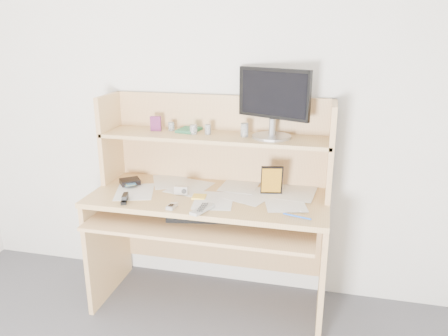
% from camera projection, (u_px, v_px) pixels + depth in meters
% --- Properties ---
extents(back_wall, '(3.60, 0.04, 2.50)m').
position_uv_depth(back_wall, '(221.00, 102.00, 2.72)').
color(back_wall, silver).
rests_on(back_wall, floor).
extents(desk, '(1.40, 0.70, 1.30)m').
position_uv_depth(desk, '(212.00, 199.00, 2.67)').
color(desk, tan).
rests_on(desk, floor).
extents(paper_clutter, '(1.32, 0.54, 0.01)m').
position_uv_depth(paper_clutter, '(209.00, 195.00, 2.58)').
color(paper_clutter, silver).
rests_on(paper_clutter, desk).
extents(keyboard, '(0.52, 0.26, 0.03)m').
position_uv_depth(keyboard, '(211.00, 215.00, 2.51)').
color(keyboard, black).
rests_on(keyboard, desk).
extents(tv_remote, '(0.10, 0.17, 0.02)m').
position_uv_depth(tv_remote, '(202.00, 209.00, 2.34)').
color(tv_remote, '#A1A09B').
rests_on(tv_remote, paper_clutter).
extents(flip_phone, '(0.05, 0.08, 0.02)m').
position_uv_depth(flip_phone, '(172.00, 206.00, 2.38)').
color(flip_phone, silver).
rests_on(flip_phone, paper_clutter).
extents(stapler, '(0.07, 0.12, 0.04)m').
position_uv_depth(stapler, '(124.00, 198.00, 2.48)').
color(stapler, black).
rests_on(stapler, paper_clutter).
extents(wallet, '(0.15, 0.15, 0.03)m').
position_uv_depth(wallet, '(130.00, 181.00, 2.75)').
color(wallet, black).
rests_on(wallet, paper_clutter).
extents(sticky_note_pad, '(0.08, 0.08, 0.01)m').
position_uv_depth(sticky_note_pad, '(199.00, 197.00, 2.54)').
color(sticky_note_pad, '#F0F23F').
rests_on(sticky_note_pad, desk).
extents(digital_camera, '(0.08, 0.04, 0.05)m').
position_uv_depth(digital_camera, '(181.00, 190.00, 2.57)').
color(digital_camera, '#B9BABC').
rests_on(digital_camera, paper_clutter).
extents(game_case, '(0.13, 0.04, 0.18)m').
position_uv_depth(game_case, '(272.00, 180.00, 2.55)').
color(game_case, black).
rests_on(game_case, paper_clutter).
extents(blue_pen, '(0.15, 0.05, 0.01)m').
position_uv_depth(blue_pen, '(297.00, 216.00, 2.26)').
color(blue_pen, blue).
rests_on(blue_pen, paper_clutter).
extents(card_box, '(0.07, 0.03, 0.09)m').
position_uv_depth(card_box, '(156.00, 124.00, 2.71)').
color(card_box, maroon).
rests_on(card_box, desk).
extents(shelf_book, '(0.14, 0.18, 0.02)m').
position_uv_depth(shelf_book, '(189.00, 130.00, 2.71)').
color(shelf_book, '#388D5E').
rests_on(shelf_book, desk).
extents(chip_stack_a, '(0.04, 0.04, 0.05)m').
position_uv_depth(chip_stack_a, '(171.00, 126.00, 2.72)').
color(chip_stack_a, black).
rests_on(chip_stack_a, desk).
extents(chip_stack_b, '(0.04, 0.04, 0.06)m').
position_uv_depth(chip_stack_b, '(208.00, 129.00, 2.62)').
color(chip_stack_b, white).
rests_on(chip_stack_b, desk).
extents(chip_stack_c, '(0.05, 0.05, 0.06)m').
position_uv_depth(chip_stack_c, '(193.00, 129.00, 2.63)').
color(chip_stack_c, black).
rests_on(chip_stack_c, desk).
extents(chip_stack_d, '(0.06, 0.06, 0.08)m').
position_uv_depth(chip_stack_d, '(244.00, 130.00, 2.56)').
color(chip_stack_d, white).
rests_on(chip_stack_d, desk).
extents(monitor, '(0.43, 0.25, 0.40)m').
position_uv_depth(monitor, '(273.00, 101.00, 2.50)').
color(monitor, '#ABABB0').
rests_on(monitor, desk).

